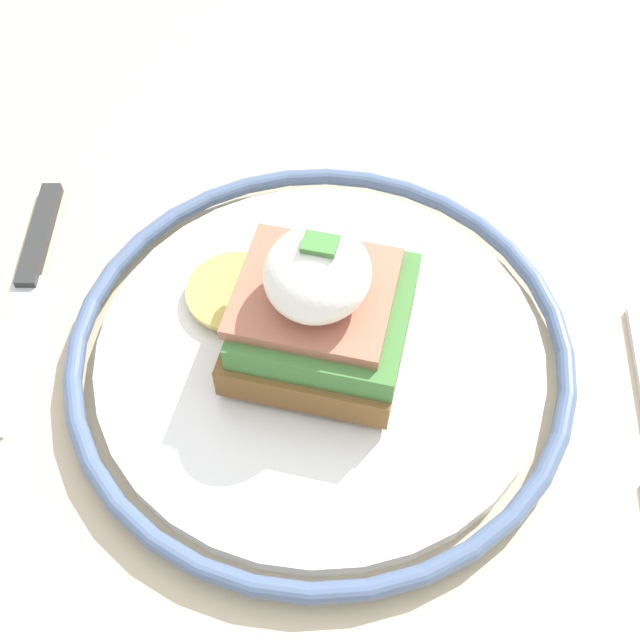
# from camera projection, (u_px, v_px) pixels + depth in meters

# --- Properties ---
(dining_table) EXTENTS (1.04, 0.90, 0.76)m
(dining_table) POSITION_uv_depth(u_px,v_px,m) (386.00, 425.00, 0.53)
(dining_table) COLOR #C6B28E
(dining_table) RESTS_ON ground_plane
(plate) EXTENTS (0.27, 0.27, 0.02)m
(plate) POSITION_uv_depth(u_px,v_px,m) (320.00, 350.00, 0.43)
(plate) COLOR white
(plate) RESTS_ON dining_table
(sandwich) EXTENTS (0.12, 0.09, 0.08)m
(sandwich) POSITION_uv_depth(u_px,v_px,m) (318.00, 308.00, 0.40)
(sandwich) COLOR brown
(sandwich) RESTS_ON plate
(knife) EXTENTS (0.05, 0.17, 0.01)m
(knife) POSITION_uv_depth(u_px,v_px,m) (28.00, 278.00, 0.46)
(knife) COLOR #2D2D2D
(knife) RESTS_ON dining_table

